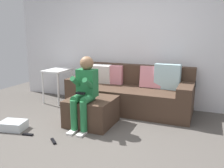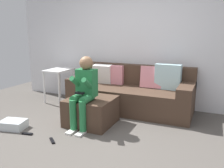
{
  "view_description": "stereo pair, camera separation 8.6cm",
  "coord_description": "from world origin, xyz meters",
  "px_view_note": "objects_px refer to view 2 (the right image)",
  "views": [
    {
      "loc": [
        1.43,
        -2.67,
        1.51
      ],
      "look_at": [
        -0.13,
        1.09,
        0.6
      ],
      "focal_mm": 37.88,
      "sensor_mm": 36.0,
      "label": 1
    },
    {
      "loc": [
        1.5,
        -2.63,
        1.51
      ],
      "look_at": [
        -0.13,
        1.09,
        0.6
      ],
      "focal_mm": 37.88,
      "sensor_mm": 36.0,
      "label": 2
    }
  ],
  "objects_px": {
    "storage_bin": "(13,124)",
    "ottoman": "(91,111)",
    "side_table": "(59,75)",
    "person_seated": "(84,88)",
    "couch_sectional": "(131,93)",
    "remote_by_storage_bin": "(27,134)",
    "remote_near_ottoman": "(52,141)"
  },
  "relations": [
    {
      "from": "storage_bin",
      "to": "remote_by_storage_bin",
      "type": "relative_size",
      "value": 2.3
    },
    {
      "from": "ottoman",
      "to": "side_table",
      "type": "relative_size",
      "value": 1.03
    },
    {
      "from": "side_table",
      "to": "remote_by_storage_bin",
      "type": "xyz_separation_m",
      "value": [
        0.61,
        -1.67,
        -0.58
      ]
    },
    {
      "from": "remote_near_ottoman",
      "to": "person_seated",
      "type": "bearing_deg",
      "value": 115.08
    },
    {
      "from": "ottoman",
      "to": "remote_by_storage_bin",
      "type": "distance_m",
      "value": 1.04
    },
    {
      "from": "person_seated",
      "to": "storage_bin",
      "type": "distance_m",
      "value": 1.27
    },
    {
      "from": "person_seated",
      "to": "remote_near_ottoman",
      "type": "distance_m",
      "value": 0.91
    },
    {
      "from": "person_seated",
      "to": "remote_near_ottoman",
      "type": "relative_size",
      "value": 6.25
    },
    {
      "from": "ottoman",
      "to": "person_seated",
      "type": "bearing_deg",
      "value": -96.77
    },
    {
      "from": "storage_bin",
      "to": "side_table",
      "type": "xyz_separation_m",
      "value": [
        -0.25,
        1.59,
        0.52
      ]
    },
    {
      "from": "person_seated",
      "to": "storage_bin",
      "type": "relative_size",
      "value": 2.98
    },
    {
      "from": "ottoman",
      "to": "side_table",
      "type": "xyz_separation_m",
      "value": [
        -1.28,
        0.91,
        0.37
      ]
    },
    {
      "from": "person_seated",
      "to": "side_table",
      "type": "xyz_separation_m",
      "value": [
        -1.26,
        1.08,
        -0.06
      ]
    },
    {
      "from": "ottoman",
      "to": "person_seated",
      "type": "relative_size",
      "value": 0.64
    },
    {
      "from": "ottoman",
      "to": "remote_by_storage_bin",
      "type": "bearing_deg",
      "value": -131.35
    },
    {
      "from": "couch_sectional",
      "to": "storage_bin",
      "type": "height_order",
      "value": "couch_sectional"
    },
    {
      "from": "ottoman",
      "to": "remote_by_storage_bin",
      "type": "relative_size",
      "value": 4.42
    },
    {
      "from": "couch_sectional",
      "to": "ottoman",
      "type": "height_order",
      "value": "couch_sectional"
    },
    {
      "from": "storage_bin",
      "to": "side_table",
      "type": "distance_m",
      "value": 1.69
    },
    {
      "from": "couch_sectional",
      "to": "remote_near_ottoman",
      "type": "relative_size",
      "value": 12.91
    },
    {
      "from": "remote_near_ottoman",
      "to": "remote_by_storage_bin",
      "type": "height_order",
      "value": "same"
    },
    {
      "from": "ottoman",
      "to": "storage_bin",
      "type": "bearing_deg",
      "value": -146.66
    },
    {
      "from": "couch_sectional",
      "to": "remote_by_storage_bin",
      "type": "distance_m",
      "value": 2.05
    },
    {
      "from": "storage_bin",
      "to": "ottoman",
      "type": "bearing_deg",
      "value": 33.34
    },
    {
      "from": "ottoman",
      "to": "side_table",
      "type": "bearing_deg",
      "value": 144.79
    },
    {
      "from": "ottoman",
      "to": "person_seated",
      "type": "height_order",
      "value": "person_seated"
    },
    {
      "from": "person_seated",
      "to": "side_table",
      "type": "distance_m",
      "value": 1.66
    },
    {
      "from": "storage_bin",
      "to": "remote_by_storage_bin",
      "type": "xyz_separation_m",
      "value": [
        0.36,
        -0.09,
        -0.06
      ]
    },
    {
      "from": "ottoman",
      "to": "person_seated",
      "type": "distance_m",
      "value": 0.46
    },
    {
      "from": "side_table",
      "to": "remote_near_ottoman",
      "type": "relative_size",
      "value": 3.9
    },
    {
      "from": "storage_bin",
      "to": "remote_near_ottoman",
      "type": "distance_m",
      "value": 0.86
    },
    {
      "from": "couch_sectional",
      "to": "person_seated",
      "type": "height_order",
      "value": "person_seated"
    }
  ]
}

